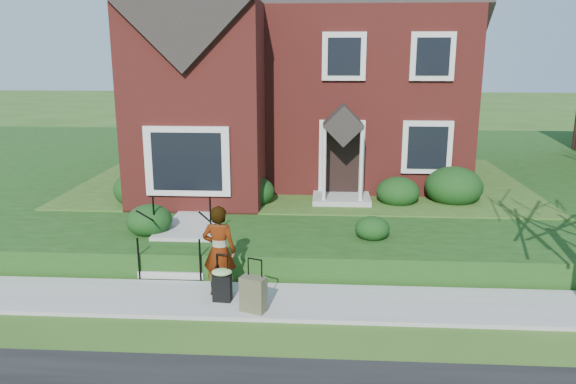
# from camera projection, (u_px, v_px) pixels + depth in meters

# --- Properties ---
(ground) EXTENTS (120.00, 120.00, 0.00)m
(ground) POSITION_uv_depth(u_px,v_px,m) (286.00, 304.00, 10.82)
(ground) COLOR #2D5119
(ground) RESTS_ON ground
(sidewalk) EXTENTS (60.00, 1.60, 0.08)m
(sidewalk) POSITION_uv_depth(u_px,v_px,m) (286.00, 302.00, 10.81)
(sidewalk) COLOR #9E9B93
(sidewalk) RESTS_ON ground
(terrace) EXTENTS (44.00, 20.00, 0.60)m
(terrace) POSITION_uv_depth(u_px,v_px,m) (412.00, 173.00, 21.05)
(terrace) COLOR #1B3D10
(terrace) RESTS_ON ground
(walkway) EXTENTS (1.20, 6.00, 0.06)m
(walkway) POSITION_uv_depth(u_px,v_px,m) (209.00, 203.00, 15.66)
(walkway) COLOR #9E9B93
(walkway) RESTS_ON terrace
(main_house) EXTENTS (10.40, 10.20, 9.40)m
(main_house) POSITION_uv_depth(u_px,v_px,m) (299.00, 35.00, 18.86)
(main_house) COLOR maroon
(main_house) RESTS_ON terrace
(front_steps) EXTENTS (1.40, 2.02, 1.50)m
(front_steps) POSITION_uv_depth(u_px,v_px,m) (181.00, 246.00, 12.64)
(front_steps) COLOR #9E9B93
(front_steps) RESTS_ON ground
(foundation_shrubs) EXTENTS (10.28, 4.61, 1.12)m
(foundation_shrubs) POSITION_uv_depth(u_px,v_px,m) (303.00, 189.00, 15.29)
(foundation_shrubs) COLOR black
(foundation_shrubs) RESTS_ON terrace
(woman) EXTENTS (0.70, 0.49, 1.81)m
(woman) POSITION_uv_depth(u_px,v_px,m) (219.00, 251.00, 10.83)
(woman) COLOR #999999
(woman) RESTS_ON sidewalk
(suitcase_black) EXTENTS (0.41, 0.35, 0.94)m
(suitcase_black) POSITION_uv_depth(u_px,v_px,m) (222.00, 283.00, 10.67)
(suitcase_black) COLOR black
(suitcase_black) RESTS_ON sidewalk
(suitcase_olive) EXTENTS (0.52, 0.41, 1.00)m
(suitcase_olive) POSITION_uv_depth(u_px,v_px,m) (253.00, 294.00, 10.25)
(suitcase_olive) COLOR brown
(suitcase_olive) RESTS_ON sidewalk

